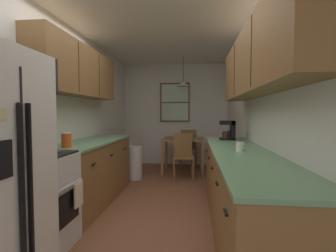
{
  "coord_description": "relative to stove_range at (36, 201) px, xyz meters",
  "views": [
    {
      "loc": [
        0.5,
        -2.7,
        1.3
      ],
      "look_at": [
        0.06,
        1.33,
        1.09
      ],
      "focal_mm": 26.49,
      "sensor_mm": 36.0,
      "label": 1
    }
  ],
  "objects": [
    {
      "name": "ground_plane",
      "position": [
        0.99,
        1.55,
        -0.47
      ],
      "size": [
        12.0,
        12.0,
        0.0
      ],
      "primitive_type": "plane",
      "color": "brown"
    },
    {
      "name": "wall_left",
      "position": [
        -0.36,
        1.55,
        0.8
      ],
      "size": [
        0.1,
        9.0,
        2.55
      ],
      "primitive_type": "cube",
      "color": "white",
      "rests_on": "ground"
    },
    {
      "name": "wall_right",
      "position": [
        2.34,
        1.55,
        0.8
      ],
      "size": [
        0.1,
        9.0,
        2.55
      ],
      "primitive_type": "cube",
      "color": "white",
      "rests_on": "ground"
    },
    {
      "name": "wall_back",
      "position": [
        0.99,
        4.2,
        0.8
      ],
      "size": [
        4.4,
        0.1,
        2.55
      ],
      "primitive_type": "cube",
      "color": "white",
      "rests_on": "ground"
    },
    {
      "name": "ceiling_slab",
      "position": [
        0.99,
        1.55,
        2.12
      ],
      "size": [
        4.4,
        9.0,
        0.08
      ],
      "primitive_type": "cube",
      "color": "white"
    },
    {
      "name": "stove_range",
      "position": [
        0.0,
        0.0,
        0.0
      ],
      "size": [
        0.66,
        0.59,
        1.1
      ],
      "color": "silver",
      "rests_on": "ground"
    },
    {
      "name": "microwave_over_range",
      "position": [
        -0.11,
        0.0,
        1.22
      ],
      "size": [
        0.39,
        0.61,
        0.34
      ],
      "color": "black"
    },
    {
      "name": "counter_left",
      "position": [
        -0.01,
        1.28,
        -0.02
      ],
      "size": [
        0.64,
        1.98,
        0.9
      ],
      "color": "brown",
      "rests_on": "ground"
    },
    {
      "name": "upper_cabinets_left",
      "position": [
        -0.15,
        1.23,
        1.42
      ],
      "size": [
        0.33,
        2.06,
        0.69
      ],
      "color": "brown"
    },
    {
      "name": "counter_right",
      "position": [
        1.99,
        0.59,
        -0.02
      ],
      "size": [
        0.64,
        3.11,
        0.9
      ],
      "color": "brown",
      "rests_on": "ground"
    },
    {
      "name": "upper_cabinets_right",
      "position": [
        2.13,
        0.54,
        1.36
      ],
      "size": [
        0.33,
        2.79,
        0.67
      ],
      "color": "brown"
    },
    {
      "name": "dining_table",
      "position": [
        1.23,
        3.35,
        0.16
      ],
      "size": [
        0.9,
        0.82,
        0.75
      ],
      "color": "olive",
      "rests_on": "ground"
    },
    {
      "name": "dining_chair_near",
      "position": [
        1.26,
        2.73,
        0.03
      ],
      "size": [
        0.43,
        0.43,
        0.9
      ],
      "color": "brown",
      "rests_on": "ground"
    },
    {
      "name": "dining_chair_far",
      "position": [
        1.33,
        3.97,
        0.03
      ],
      "size": [
        0.43,
        0.43,
        0.9
      ],
      "color": "brown",
      "rests_on": "ground"
    },
    {
      "name": "pendant_light",
      "position": [
        1.23,
        3.35,
        1.48
      ],
      "size": [
        0.29,
        0.29,
        0.65
      ],
      "color": "black"
    },
    {
      "name": "back_window",
      "position": [
        0.98,
        4.13,
        1.11
      ],
      "size": [
        0.75,
        0.05,
        0.99
      ],
      "color": "brown"
    },
    {
      "name": "trash_bin",
      "position": [
        0.29,
        2.62,
        -0.15
      ],
      "size": [
        0.33,
        0.33,
        0.65
      ],
      "primitive_type": "cylinder",
      "color": "silver",
      "rests_on": "ground"
    },
    {
      "name": "storage_canister",
      "position": [
        -0.01,
        0.59,
        0.52
      ],
      "size": [
        0.11,
        0.11,
        0.18
      ],
      "color": "#D84C19",
      "rests_on": "counter_left"
    },
    {
      "name": "dish_towel",
      "position": [
        0.35,
        0.15,
        0.03
      ],
      "size": [
        0.02,
        0.16,
        0.24
      ],
      "primitive_type": "cube",
      "color": "beige"
    },
    {
      "name": "coffee_maker",
      "position": [
        2.01,
        1.67,
        0.58
      ],
      "size": [
        0.22,
        0.18,
        0.29
      ],
      "color": "black",
      "rests_on": "counter_right"
    },
    {
      "name": "mug_by_coffeemaker",
      "position": [
        1.97,
        0.53,
        0.48
      ],
      "size": [
        0.12,
        0.08,
        0.1
      ],
      "color": "white",
      "rests_on": "counter_right"
    },
    {
      "name": "table_serving_bowl",
      "position": [
        1.34,
        3.3,
        0.31
      ],
      "size": [
        0.21,
        0.21,
        0.06
      ],
      "primitive_type": "cylinder",
      "color": "silver",
      "rests_on": "dining_table"
    }
  ]
}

